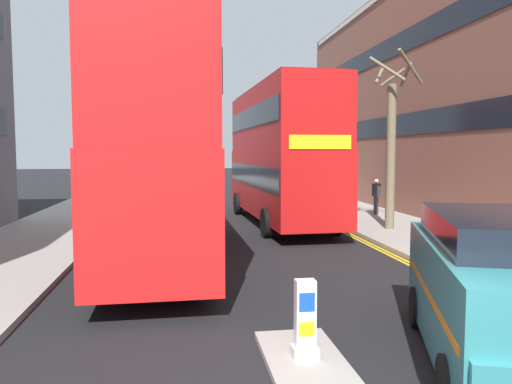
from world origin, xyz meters
name	(u,v)px	position (x,y,z in m)	size (l,w,h in m)	color
sidewalk_right	(380,222)	(6.50, 16.00, 0.07)	(4.00, 80.00, 0.14)	#9E9991
sidewalk_left	(54,229)	(-6.50, 16.00, 0.07)	(4.00, 80.00, 0.14)	#9E9991
kerb_line_outer	(348,233)	(4.40, 14.00, 0.00)	(0.10, 56.00, 0.01)	yellow
kerb_line_inner	(344,233)	(4.24, 14.00, 0.00)	(0.10, 56.00, 0.01)	yellow
traffic_island	(305,361)	(0.00, 3.07, 0.05)	(1.10, 2.20, 0.10)	#9E9991
keep_left_bollard	(305,322)	(0.00, 3.07, 0.61)	(0.36, 0.28, 1.11)	silver
double_decker_bus_away	(158,150)	(-2.31, 10.28, 3.03)	(2.95, 10.85, 5.64)	red
double_decker_bus_oncoming	(280,151)	(2.36, 16.79, 3.03)	(3.10, 10.89, 5.64)	red
taxi_minivan	(503,293)	(2.60, 2.50, 1.07)	(3.38, 5.16, 2.12)	teal
pedestrian_far	(376,196)	(7.13, 18.01, 0.99)	(0.34, 0.22, 1.62)	#2D2D38
street_tree_near	(391,146)	(5.97, 13.84, 3.22)	(2.05, 1.82, 6.41)	#6B6047
street_tree_mid	(306,144)	(6.03, 26.62, 3.52)	(2.05, 2.07, 7.08)	#6B6047
townhouse_terrace_right	(490,99)	(13.50, 19.32, 5.60)	(10.08, 28.00, 11.19)	brown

